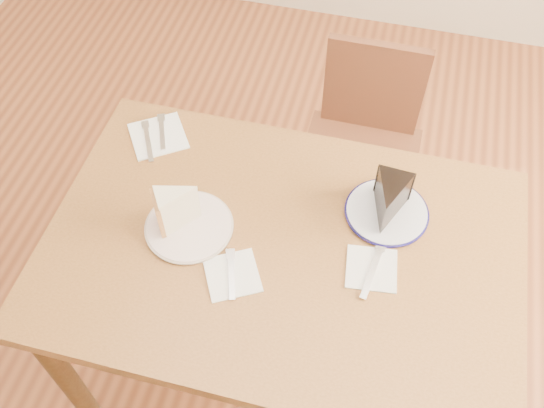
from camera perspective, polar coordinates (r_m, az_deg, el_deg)
The scene contains 14 objects.
ground at distance 2.20m, azimuth 0.66°, elevation -14.63°, with size 4.00×4.00×0.00m, color #512815.
table at distance 1.61m, azimuth 0.88°, elevation -5.93°, with size 1.20×0.80×0.75m.
chair_far at distance 2.16m, azimuth 8.41°, elevation 5.20°, with size 0.40×0.40×0.81m.
plate_cream at distance 1.57m, azimuth -7.80°, elevation -2.12°, with size 0.22×0.22×0.01m, color silver.
plate_navy at distance 1.61m, azimuth 10.74°, elevation -0.75°, with size 0.21×0.21×0.01m, color white.
carrot_cake at distance 1.53m, azimuth -8.68°, elevation -0.36°, with size 0.07×0.10×0.11m, color beige, non-canonical shape.
chocolate_cake at distance 1.56m, azimuth 10.89°, elevation 0.08°, with size 0.09×0.13×0.09m, color black, non-canonical shape.
napkin_cream at distance 1.49m, azimuth -3.75°, elevation -6.68°, with size 0.13×0.13×0.00m, color white.
napkin_navy at distance 1.51m, azimuth 9.35°, elevation -6.02°, with size 0.12×0.12×0.00m, color white.
napkin_spare at distance 1.79m, azimuth -10.66°, elevation 6.31°, with size 0.15×0.15×0.00m, color white.
fork_cream at distance 1.48m, azimuth -3.85°, elevation -6.62°, with size 0.01×0.14×0.00m, color silver.
knife_navy at distance 1.51m, azimuth 9.46°, elevation -6.14°, with size 0.02×0.17×0.00m, color white.
fork_spare at distance 1.79m, azimuth -10.31°, elevation 6.69°, with size 0.01×0.14×0.00m, color silver.
knife_spare at distance 1.77m, azimuth -11.59°, elevation 5.79°, with size 0.01×0.16×0.00m, color white.
Camera 1 is at (0.18, -0.80, 2.04)m, focal length 40.00 mm.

